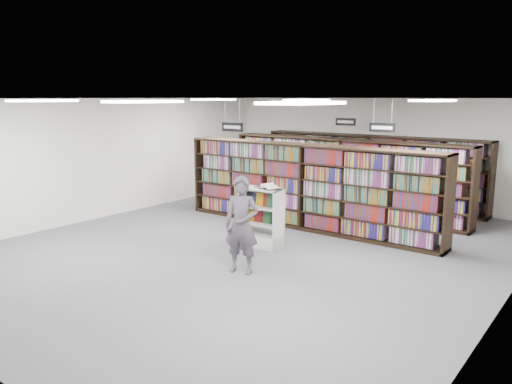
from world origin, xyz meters
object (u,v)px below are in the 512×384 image
Objects in this scene: bookshelf_row_near at (305,187)px; open_book at (268,187)px; shopper at (242,225)px; endcap_display at (262,226)px.

bookshelf_row_near is 10.70× the size of open_book.
endcap_display is at bearing 96.95° from shopper.
bookshelf_row_near is 1.98m from endcap_display.
bookshelf_row_near is 5.38× the size of endcap_display.
bookshelf_row_near is 3.85× the size of shopper.
shopper is (0.69, -1.57, 0.45)m from endcap_display.
endcap_display is 0.72× the size of shopper.
shopper reaches higher than endcap_display.
bookshelf_row_near reaches higher than shopper.
shopper is (0.76, -3.46, -0.14)m from bookshelf_row_near.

